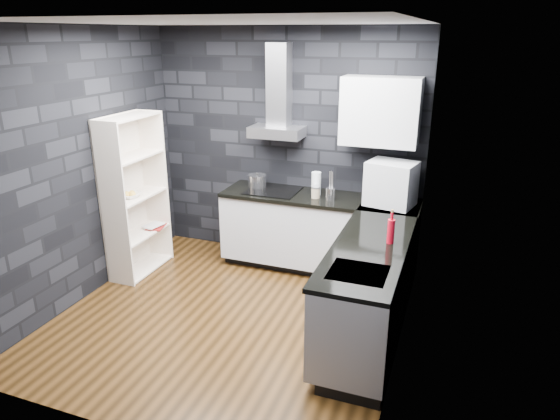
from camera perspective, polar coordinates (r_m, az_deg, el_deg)
The scene contains 28 objects.
ground at distance 5.01m, azimuth -5.67°, elevation -12.02°, with size 3.20×3.20×0.00m, color #412810.
ceiling at distance 4.27m, azimuth -6.96°, elevation 20.57°, with size 3.20×3.20×0.00m, color silver.
wall_back at distance 5.90m, azimuth 0.77°, elevation 7.21°, with size 3.20×0.05×2.70m, color black.
wall_front at distance 3.18m, azimuth -19.32°, elevation -5.12°, with size 3.20×0.05×2.70m, color black.
wall_left at distance 5.36m, azimuth -22.08°, elevation 4.47°, with size 0.05×3.20×2.70m, color black.
wall_right at distance 4.03m, azimuth 14.97°, elevation 0.56°, with size 0.05×3.20×2.70m, color black.
toekick_back at distance 5.93m, azimuth 4.37°, elevation -6.11°, with size 2.18×0.50×0.10m, color black.
toekick_right at distance 4.72m, azimuth 10.15°, elevation -13.74°, with size 0.50×1.78×0.10m, color black.
counter_back_cab at distance 5.72m, azimuth 4.36°, elevation -2.40°, with size 2.20×0.60×0.76m, color silver.
counter_right_cab at distance 4.50m, azimuth 9.97°, elevation -9.08°, with size 0.60×1.80×0.76m, color silver.
counter_back_top at distance 5.57m, azimuth 4.44°, elevation 1.38°, with size 2.20×0.62×0.04m, color black.
counter_right_top at distance 4.33m, azimuth 10.15°, elevation -4.41°, with size 0.62×1.80×0.04m, color black.
counter_corner_top at distance 5.44m, azimuth 12.60°, elevation 0.47°, with size 0.62×0.62×0.04m, color black.
hood_body at distance 5.70m, azimuth -0.37°, elevation 8.91°, with size 0.60×0.34×0.12m, color #B5B5BA.
hood_chimney at distance 5.69m, azimuth -0.12°, elevation 14.08°, with size 0.24×0.20×0.90m, color #B5B5BA.
upper_cabinet at distance 5.36m, azimuth 11.42°, elevation 10.98°, with size 0.80×0.35×0.70m, color silver.
cooktop at distance 5.74m, azimuth -0.81°, elevation 2.26°, with size 0.58×0.50×0.01m, color black.
sink_rim at distance 3.87m, azimuth 8.93°, elevation -7.09°, with size 0.44×0.40×0.01m, color #B5B5BA.
pot at distance 5.86m, azimuth -2.62°, elevation 3.30°, with size 0.21×0.21×0.13m, color silver.
glass_vase at distance 5.59m, azimuth 4.15°, elevation 3.04°, with size 0.11×0.11×0.26m, color white.
storage_jar at distance 5.50m, azimuth 4.08°, elevation 1.96°, with size 0.09×0.09×0.11m, color tan.
utensil_crock at distance 5.45m, azimuth 5.80°, elevation 1.84°, with size 0.10×0.10×0.13m, color silver.
appliance_garage at distance 5.34m, azimuth 12.58°, elevation 2.88°, with size 0.48×0.37×0.48m, color silver.
red_bottle at distance 4.39m, azimuth 12.55°, elevation -2.41°, with size 0.06×0.06×0.22m, color #B9091C.
bookshelf at distance 5.78m, azimuth -16.21°, elevation 1.53°, with size 0.34×0.80×1.80m, color white.
fruit_bowl at distance 5.71m, azimuth -16.73°, elevation 1.63°, with size 0.22×0.22×0.05m, color white.
book_red at distance 6.04m, azimuth -14.87°, elevation -0.86°, with size 0.19×0.02×0.25m, color maroon.
book_second at distance 6.05m, azimuth -14.91°, elevation -0.64°, with size 0.17×0.02×0.23m, color #B2B2B2.
Camera 1 is at (1.92, -3.81, 2.62)m, focal length 32.00 mm.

